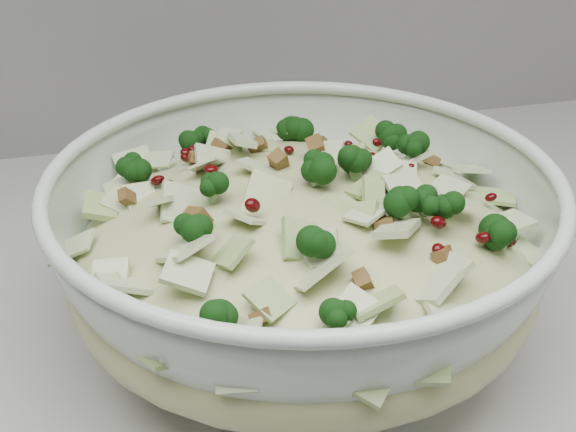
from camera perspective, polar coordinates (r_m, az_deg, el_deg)
The scene contains 2 objects.
mixing_bowl at distance 0.54m, azimuth 1.01°, elevation -2.99°, with size 0.43×0.43×0.14m.
salad at distance 0.53m, azimuth 1.03°, elevation -1.00°, with size 0.36×0.36×0.14m.
Camera 1 is at (0.00, 1.17, 1.26)m, focal length 50.00 mm.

